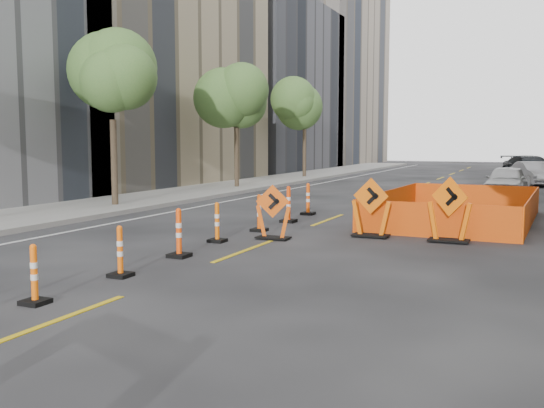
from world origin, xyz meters
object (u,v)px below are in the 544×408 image
at_px(parked_car_near, 506,181).
at_px(channelizer_7, 289,204).
at_px(channelizer_8, 308,199).
at_px(chevron_sign_right, 450,210).
at_px(channelizer_6, 259,213).
at_px(chevron_sign_center, 371,208).
at_px(channelizer_2, 34,274).
at_px(channelizer_3, 120,251).
at_px(chevron_sign_left, 273,212).
at_px(parked_car_far, 530,168).
at_px(channelizer_4, 179,233).
at_px(parked_car_mid, 534,174).
at_px(channelizer_5, 217,222).

bearing_deg(parked_car_near, channelizer_7, -113.07).
bearing_deg(channelizer_8, chevron_sign_right, -37.08).
bearing_deg(channelizer_6, channelizer_7, 89.02).
bearing_deg(chevron_sign_center, channelizer_7, 152.42).
relative_size(channelizer_2, parked_car_near, 0.23).
height_order(channelizer_6, chevron_sign_center, chevron_sign_center).
height_order(chevron_sign_center, parked_car_near, chevron_sign_center).
xyz_separation_m(channelizer_2, channelizer_3, (0.01, 2.07, 0.01)).
distance_m(channelizer_8, chevron_sign_left, 5.36).
bearing_deg(chevron_sign_center, chevron_sign_left, -145.27).
distance_m(channelizer_2, parked_car_far, 36.52).
distance_m(channelizer_8, parked_car_far, 24.42).
height_order(channelizer_4, parked_car_mid, parked_car_mid).
xyz_separation_m(chevron_sign_center, chevron_sign_right, (1.99, -0.02, 0.04)).
relative_size(chevron_sign_right, parked_car_near, 0.39).
bearing_deg(channelizer_7, channelizer_4, -90.18).
bearing_deg(chevron_sign_center, channelizer_8, 132.61).
bearing_deg(channelizer_6, chevron_sign_right, 2.46).
bearing_deg(channelizer_7, channelizer_6, -90.98).
xyz_separation_m(channelizer_2, parked_car_near, (5.72, 22.28, 0.24)).
relative_size(channelizer_3, chevron_sign_left, 0.68).
distance_m(channelizer_6, parked_car_near, 15.13).
distance_m(channelizer_3, channelizer_7, 8.29).
xyz_separation_m(chevron_sign_center, parked_car_mid, (3.71, 22.04, -0.11)).
relative_size(channelizer_6, channelizer_8, 0.96).
bearing_deg(parked_car_near, channelizer_5, -107.73).
bearing_deg(parked_car_far, parked_car_mid, -112.12).
height_order(channelizer_8, parked_car_far, parked_car_far).
height_order(channelizer_5, channelizer_8, channelizer_8).
bearing_deg(channelizer_4, chevron_sign_left, 73.50).
xyz_separation_m(channelizer_5, channelizer_7, (0.22, 4.15, 0.06)).
height_order(channelizer_3, parked_car_near, parked_car_near).
height_order(chevron_sign_right, parked_car_near, chevron_sign_right).
xyz_separation_m(channelizer_6, chevron_sign_center, (3.12, 0.23, 0.26)).
xyz_separation_m(channelizer_8, chevron_sign_right, (5.20, -3.93, 0.28)).
distance_m(channelizer_8, parked_car_near, 11.46).
distance_m(channelizer_6, parked_car_mid, 23.30).
height_order(channelizer_4, channelizer_7, channelizer_7).
bearing_deg(chevron_sign_right, parked_car_near, 110.19).
distance_m(channelizer_6, parked_car_far, 28.41).
bearing_deg(parked_car_near, parked_car_mid, 85.29).
relative_size(parked_car_near, parked_car_far, 0.77).
bearing_deg(chevron_sign_left, channelizer_5, -161.34).
xyz_separation_m(channelizer_7, parked_car_near, (5.73, 11.92, 0.14)).
height_order(channelizer_6, parked_car_mid, parked_car_mid).
relative_size(chevron_sign_left, parked_car_far, 0.26).
relative_size(channelizer_4, chevron_sign_left, 0.76).
xyz_separation_m(channelizer_6, channelizer_8, (-0.09, 4.15, 0.02)).
distance_m(channelizer_5, chevron_sign_left, 1.47).
relative_size(channelizer_7, parked_car_far, 0.21).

